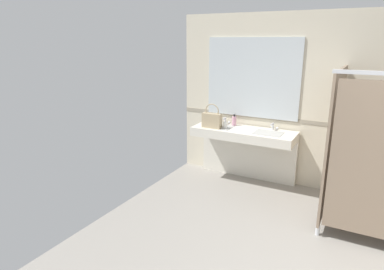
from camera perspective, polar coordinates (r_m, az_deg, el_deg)
The scene contains 5 objects.
vanity_counter at distance 5.52m, azimuth 9.00°, elevation -1.19°, with size 1.63×0.58×1.00m.
mirror_panel at distance 5.51m, azimuth 10.21°, elevation 9.50°, with size 1.53×0.02×1.26m, color silver.
handbag at distance 5.39m, azimuth 3.39°, elevation 2.62°, with size 0.31×0.11×0.39m.
soap_dispenser at distance 5.59m, azimuth 7.18°, elevation 2.43°, with size 0.07×0.07×0.18m.
paper_cup at distance 5.38m, azimuth 5.58°, elevation 1.64°, with size 0.07×0.07×0.10m, color white.
Camera 1 is at (-0.76, -2.79, 2.26)m, focal length 31.41 mm.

